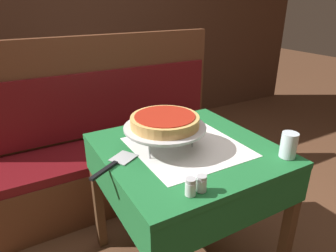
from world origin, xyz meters
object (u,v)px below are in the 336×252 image
Objects in this scene: water_glass_near at (289,145)px; salt_shaker at (191,187)px; deep_dish_pizza at (165,121)px; pepper_shaker at (202,183)px; condiment_caddy at (83,74)px; booth_bench at (116,154)px; dining_table_rear at (90,88)px; pizza_pan_stand at (165,128)px; dining_table_front at (187,167)px; pizza_server at (114,164)px.

salt_shaker is (-0.54, -0.02, -0.03)m from water_glass_near.
deep_dish_pizza is at bearing 74.55° from salt_shaker.
condiment_caddy reaches higher than pepper_shaker.
salt_shaker is at bearing -177.62° from water_glass_near.
deep_dish_pizza is at bearing -91.01° from booth_bench.
pepper_shaker is 0.42× the size of condiment_caddy.
pizza_pan_stand is at bearing -92.70° from dining_table_rear.
dining_table_rear is 2.00m from water_glass_near.
pizza_pan_stand is 5.72× the size of salt_shaker.
salt_shaker is at bearing -121.35° from dining_table_front.
dining_table_rear is at bearing 85.58° from booth_bench.
pizza_server is 3.74× the size of salt_shaker.
water_glass_near reaches higher than dining_table_front.
dining_table_rear is at bearing 86.20° from pepper_shaker.
deep_dish_pizza reaches higher than dining_table_front.
pizza_pan_stand reaches higher than pepper_shaker.
dining_table_front is at bearing -28.28° from deep_dish_pizza.
deep_dish_pizza is at bearing -92.70° from dining_table_rear.
booth_bench is at bearing 88.99° from pizza_pan_stand.
pizza_server is at bearing -108.90° from booth_bench.
dining_table_front is at bearing 65.32° from pepper_shaker.
water_glass_near reaches higher than pepper_shaker.
deep_dish_pizza is 1.26× the size of pizza_server.
pepper_shaker is at bearing -93.40° from booth_bench.
dining_table_rear is 2.97× the size of pizza_server.
condiment_caddy is (0.01, 1.52, -0.09)m from deep_dish_pizza.
pizza_server is at bearing 116.09° from salt_shaker.
pizza_pan_stand is at bearing 81.65° from pepper_shaker.
dining_table_rear is at bearing 77.91° from pizza_server.
deep_dish_pizza reaches higher than salt_shaker.
salt_shaker is (0.17, -0.34, 0.03)m from pizza_server.
booth_bench is 0.99m from pizza_server.
condiment_caddy is at bearing 93.18° from dining_table_front.
condiment_caddy is (0.12, 1.90, 0.01)m from salt_shaker.
salt_shaker is (-0.11, -0.38, -0.10)m from deep_dish_pizza.
water_glass_near is 0.76× the size of condiment_caddy.
condiment_caddy reaches higher than pizza_pan_stand.
pepper_shaker is (0.22, -0.34, 0.03)m from pizza_server.
water_glass_near is at bearing -42.12° from dining_table_front.
pizza_server is at bearing -171.93° from pizza_pan_stand.
pizza_pan_stand is at bearing 151.72° from dining_table_front.
dining_table_rear is 4.94× the size of condiment_caddy.
dining_table_front is at bearing -1.97° from pizza_server.
deep_dish_pizza reaches higher than condiment_caddy.
deep_dish_pizza is at bearing 140.52° from water_glass_near.
dining_table_rear is at bearing 87.30° from pizza_pan_stand.
deep_dish_pizza is 0.57m from water_glass_near.
condiment_caddy is (-0.43, 1.88, -0.01)m from water_glass_near.
pizza_server is 1.58m from condiment_caddy.
booth_bench is 0.96m from pizza_pan_stand.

